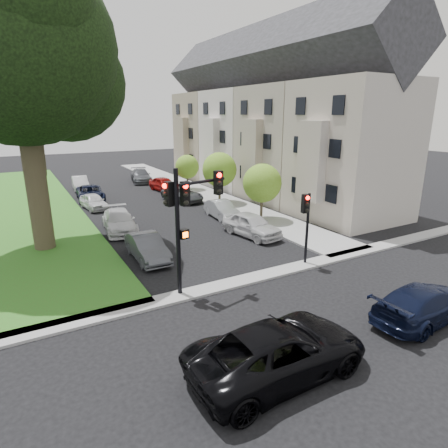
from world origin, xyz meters
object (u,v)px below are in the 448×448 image
car_cross_far (424,303)px  car_parked_4 (141,176)px  car_parked_6 (119,221)px  car_parked_9 (80,183)px  traffic_signal_main (187,209)px  car_parked_0 (251,225)px  traffic_signal_secondary (306,216)px  car_parked_3 (164,184)px  car_parked_7 (94,201)px  small_tree_b (219,170)px  car_parked_1 (222,209)px  car_cross_near (279,350)px  car_parked_2 (182,194)px  car_parked_5 (147,247)px  small_tree_a (262,183)px  eucalyptus (15,48)px  car_parked_8 (90,193)px  small_tree_c (187,167)px

car_cross_far → car_parked_4: bearing=-3.2°
car_cross_far → car_parked_4: (-0.15, 35.07, 0.03)m
car_parked_6 → car_parked_9: 16.62m
traffic_signal_main → car_parked_6: bearing=91.7°
car_parked_0 → traffic_signal_secondary: bearing=-101.8°
car_parked_3 → car_parked_7: 8.92m
small_tree_b → car_parked_0: size_ratio=1.01×
car_parked_0 → car_parked_6: 8.94m
car_parked_1 → car_parked_4: bearing=96.2°
car_parked_3 → car_parked_9: bearing=137.5°
car_cross_near → car_parked_1: 17.99m
small_tree_b → car_parked_2: size_ratio=0.98×
small_tree_b → car_parked_5: small_tree_b is taller
small_tree_a → traffic_signal_secondary: bearing=-110.1°
car_parked_4 → car_parked_7: car_parked_4 is taller
car_parked_3 → car_parked_6: (-7.53, -11.50, -0.01)m
eucalyptus → car_parked_8: bearing=68.0°
car_cross_near → car_parked_9: size_ratio=1.38×
small_tree_a → car_parked_4: size_ratio=0.84×
car_parked_9 → small_tree_a: bearing=-59.1°
eucalyptus → traffic_signal_secondary: 17.07m
eucalyptus → small_tree_a: bearing=-4.5°
small_tree_c → car_parked_8: 9.92m
traffic_signal_secondary → car_parked_3: 22.34m
car_parked_4 → car_parked_8: car_parked_4 is taller
car_cross_far → small_tree_a: bearing=-13.6°
car_cross_near → car_parked_7: bearing=1.1°
small_tree_a → traffic_signal_main: 12.58m
eucalyptus → car_parked_4: (11.91, 19.28, -10.16)m
traffic_signal_main → car_parked_1: 12.97m
eucalyptus → traffic_signal_secondary: size_ratio=4.15×
car_parked_0 → car_parked_4: size_ratio=0.88×
car_cross_far → car_parked_1: car_cross_far is taller
traffic_signal_main → car_cross_far: traffic_signal_main is taller
small_tree_c → car_parked_4: small_tree_c is taller
car_parked_3 → car_parked_1: bearing=-97.0°
car_cross_far → car_parked_9: 34.58m
car_parked_8 → car_parked_9: bearing=94.4°
eucalyptus → car_parked_1: 16.17m
eucalyptus → small_tree_c: 20.90m
small_tree_b → car_parked_5: (-9.88, -9.80, -2.31)m
small_tree_b → car_parked_4: 14.44m
small_tree_b → eucalyptus: bearing=-160.2°
small_tree_c → car_parked_1: bearing=-101.0°
small_tree_c → car_cross_near: 29.37m
traffic_signal_main → car_cross_far: (6.93, -6.53, -3.16)m
traffic_signal_secondary → car_parked_8: bearing=107.5°
small_tree_b → small_tree_c: (0.00, 6.93, -0.57)m
small_tree_a → car_parked_3: 14.44m
small_tree_b → car_parked_1: size_ratio=1.11×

